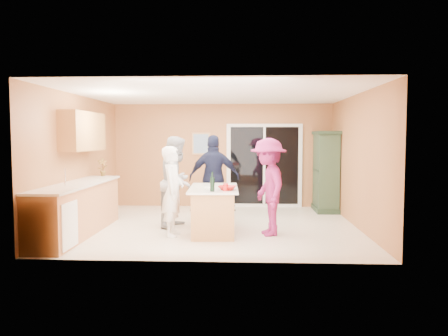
{
  "coord_description": "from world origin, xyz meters",
  "views": [
    {
      "loc": [
        0.57,
        -8.55,
        1.76
      ],
      "look_at": [
        0.15,
        0.1,
        1.15
      ],
      "focal_mm": 35.0,
      "sensor_mm": 36.0,
      "label": 1
    }
  ],
  "objects_px": {
    "green_hutch": "(326,172)",
    "woman_grey": "(177,182)",
    "woman_navy": "(214,178)",
    "woman_magenta": "(268,187)",
    "woman_white": "(173,191)",
    "kitchen_island": "(214,212)"
  },
  "relations": [
    {
      "from": "woman_white",
      "to": "woman_magenta",
      "type": "distance_m",
      "value": 1.71
    },
    {
      "from": "woman_white",
      "to": "woman_magenta",
      "type": "relative_size",
      "value": 0.92
    },
    {
      "from": "woman_white",
      "to": "woman_navy",
      "type": "xyz_separation_m",
      "value": [
        0.63,
        1.5,
        0.1
      ]
    },
    {
      "from": "woman_navy",
      "to": "woman_white",
      "type": "bearing_deg",
      "value": 64.91
    },
    {
      "from": "kitchen_island",
      "to": "woman_navy",
      "type": "height_order",
      "value": "woman_navy"
    },
    {
      "from": "woman_grey",
      "to": "woman_magenta",
      "type": "height_order",
      "value": "woman_grey"
    },
    {
      "from": "green_hutch",
      "to": "woman_grey",
      "type": "distance_m",
      "value": 3.8
    },
    {
      "from": "woman_white",
      "to": "woman_grey",
      "type": "height_order",
      "value": "woman_grey"
    },
    {
      "from": "woman_white",
      "to": "woman_navy",
      "type": "distance_m",
      "value": 1.63
    },
    {
      "from": "woman_grey",
      "to": "woman_navy",
      "type": "xyz_separation_m",
      "value": [
        0.68,
        0.68,
        0.02
      ]
    },
    {
      "from": "green_hutch",
      "to": "woman_navy",
      "type": "relative_size",
      "value": 1.05
    },
    {
      "from": "woman_grey",
      "to": "woman_navy",
      "type": "distance_m",
      "value": 0.96
    },
    {
      "from": "woman_white",
      "to": "woman_grey",
      "type": "bearing_deg",
      "value": 5.38
    },
    {
      "from": "woman_grey",
      "to": "woman_magenta",
      "type": "relative_size",
      "value": 1.02
    },
    {
      "from": "kitchen_island",
      "to": "woman_grey",
      "type": "bearing_deg",
      "value": 141.58
    },
    {
      "from": "green_hutch",
      "to": "woman_grey",
      "type": "xyz_separation_m",
      "value": [
        -3.26,
        -1.96,
        -0.04
      ]
    },
    {
      "from": "woman_magenta",
      "to": "woman_grey",
      "type": "bearing_deg",
      "value": -121.86
    },
    {
      "from": "kitchen_island",
      "to": "green_hutch",
      "type": "bearing_deg",
      "value": 42.69
    },
    {
      "from": "kitchen_island",
      "to": "green_hutch",
      "type": "relative_size",
      "value": 0.86
    },
    {
      "from": "green_hutch",
      "to": "woman_magenta",
      "type": "bearing_deg",
      "value": -119.61
    },
    {
      "from": "woman_grey",
      "to": "woman_navy",
      "type": "relative_size",
      "value": 0.98
    },
    {
      "from": "green_hutch",
      "to": "woman_grey",
      "type": "height_order",
      "value": "green_hutch"
    }
  ]
}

